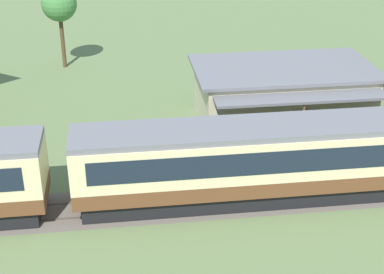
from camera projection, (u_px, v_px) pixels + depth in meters
ground_plane at (313, 184)px, 31.86m from camera, size 600.00×600.00×0.00m
passenger_train at (273, 157)px, 29.70m from camera, size 61.66×3.22×4.14m
railway_track at (201, 201)px, 30.27m from camera, size 124.01×3.60×0.04m
station_building at (282, 96)px, 37.84m from camera, size 11.42×7.92×4.04m
yard_tree_0 at (59, 4)px, 46.91m from camera, size 2.83×2.83×6.71m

